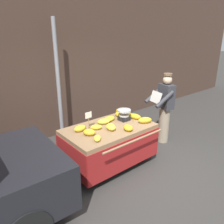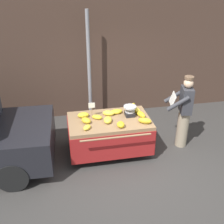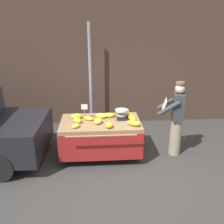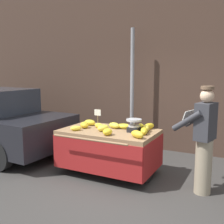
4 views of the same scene
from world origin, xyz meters
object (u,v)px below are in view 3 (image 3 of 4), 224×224
banana_bunch_2 (109,125)px  banana_bunch_11 (98,121)px  banana_bunch_7 (127,112)px  banana_bunch_5 (134,123)px  banana_bunch_10 (89,118)px  banana_bunch_3 (129,115)px  banana_cart (101,131)px  banana_bunch_6 (101,116)px  street_pole (91,78)px  weighing_scale (121,114)px  banana_bunch_8 (76,126)px  vendor_person (176,119)px  banana_bunch_0 (109,115)px  banana_bunch_4 (132,118)px  price_sign (84,108)px  banana_bunch_9 (122,114)px  banana_bunch_12 (76,116)px  banana_bunch_1 (77,120)px

banana_bunch_2 → banana_bunch_11: same height
banana_bunch_7 → banana_bunch_11: bearing=-142.0°
banana_bunch_5 → banana_bunch_10: 1.02m
banana_bunch_3 → banana_bunch_7: (-0.02, 0.22, -0.00)m
banana_cart → banana_bunch_6: (0.02, 0.19, 0.28)m
street_pole → weighing_scale: size_ratio=10.41×
banana_bunch_8 → vendor_person: size_ratio=0.12×
banana_cart → banana_bunch_0: banana_bunch_0 is taller
banana_bunch_11 → banana_bunch_6: bearing=77.4°
weighing_scale → banana_bunch_4: weighing_scale is taller
price_sign → banana_bunch_3: size_ratio=1.44×
vendor_person → weighing_scale: bearing=175.0°
banana_bunch_8 → weighing_scale: bearing=21.9°
banana_bunch_0 → banana_bunch_5: bearing=-47.9°
banana_bunch_7 → banana_bunch_10: banana_bunch_7 is taller
banana_bunch_11 → banana_bunch_5: bearing=-14.0°
weighing_scale → banana_bunch_9: bearing=78.9°
banana_bunch_8 → street_pole: bearing=81.2°
price_sign → banana_bunch_9: price_sign is taller
street_pole → banana_bunch_5: street_pole is taller
banana_bunch_4 → vendor_person: bearing=-1.3°
banana_cart → banana_bunch_4: (0.70, -0.00, 0.28)m
price_sign → banana_bunch_2: price_sign is taller
street_pole → banana_bunch_8: 2.01m
weighing_scale → banana_bunch_12: (-1.01, 0.12, -0.06)m
banana_bunch_6 → banana_bunch_12: (-0.56, 0.01, 0.00)m
banana_bunch_4 → banana_bunch_9: banana_bunch_9 is taller
street_pole → weighing_scale: bearing=-65.4°
street_pole → weighing_scale: 1.74m
banana_bunch_0 → banana_bunch_8: (-0.72, -0.56, -0.00)m
banana_bunch_8 → banana_bunch_12: bearing=92.5°
banana_bunch_0 → banana_bunch_11: (-0.25, -0.36, 0.01)m
banana_bunch_7 → vendor_person: 1.15m
price_sign → banana_bunch_12: 0.27m
banana_bunch_5 → banana_bunch_3: bearing=94.8°
street_pole → banana_bunch_6: (0.24, -1.40, -0.55)m
banana_bunch_0 → banana_bunch_8: 0.91m
weighing_scale → street_pole: bearing=114.6°
vendor_person → banana_bunch_7: bearing=157.2°
banana_bunch_3 → banana_bunch_12: 1.19m
street_pole → banana_bunch_4: bearing=-60.1°
banana_bunch_0 → banana_bunch_11: banana_bunch_11 is taller
banana_bunch_1 → banana_bunch_11: (0.45, -0.07, -0.00)m
banana_bunch_9 → banana_bunch_5: bearing=-73.1°
banana_bunch_10 → banana_bunch_7: bearing=21.2°
price_sign → banana_bunch_10: 0.25m
banana_cart → vendor_person: bearing=-0.9°
banana_bunch_11 → banana_bunch_1: bearing=171.7°
banana_bunch_2 → banana_bunch_5: bearing=6.1°
banana_bunch_9 → banana_cart: bearing=-151.1°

